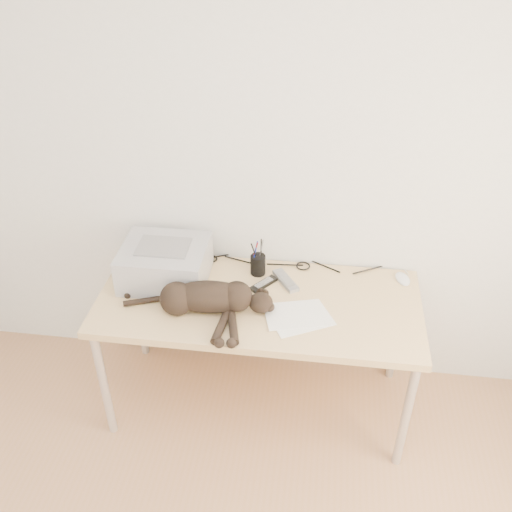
# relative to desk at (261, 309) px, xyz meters

# --- Properties ---
(wall_back) EXTENTS (3.50, 0.00, 3.50)m
(wall_back) POSITION_rel_desk_xyz_m (0.00, 0.27, 0.69)
(wall_back) COLOR white
(wall_back) RESTS_ON floor
(desk) EXTENTS (1.60, 0.70, 0.74)m
(desk) POSITION_rel_desk_xyz_m (0.00, 0.00, 0.00)
(desk) COLOR #DFB882
(desk) RESTS_ON floor
(printer) EXTENTS (0.44, 0.37, 0.20)m
(printer) POSITION_rel_desk_xyz_m (-0.50, 0.03, 0.23)
(printer) COLOR #A4A4A9
(printer) RESTS_ON desk
(papers) EXTENTS (0.36, 0.31, 0.01)m
(papers) POSITION_rel_desk_xyz_m (0.20, -0.19, 0.14)
(papers) COLOR white
(papers) RESTS_ON desk
(cat) EXTENTS (0.74, 0.34, 0.17)m
(cat) POSITION_rel_desk_xyz_m (-0.25, -0.20, 0.21)
(cat) COLOR black
(cat) RESTS_ON desk
(mug) EXTENTS (0.14, 0.14, 0.09)m
(mug) POSITION_rel_desk_xyz_m (-0.35, 0.15, 0.18)
(mug) COLOR white
(mug) RESTS_ON desk
(pen_cup) EXTENTS (0.08, 0.08, 0.20)m
(pen_cup) POSITION_rel_desk_xyz_m (-0.03, 0.14, 0.19)
(pen_cup) COLOR black
(pen_cup) RESTS_ON desk
(remote_grey) EXTENTS (0.15, 0.19, 0.02)m
(remote_grey) POSITION_rel_desk_xyz_m (0.12, 0.08, 0.14)
(remote_grey) COLOR gray
(remote_grey) RESTS_ON desk
(remote_black) EXTENTS (0.13, 0.15, 0.02)m
(remote_black) POSITION_rel_desk_xyz_m (0.01, 0.03, 0.14)
(remote_black) COLOR black
(remote_black) RESTS_ON desk
(mouse) EXTENTS (0.10, 0.13, 0.04)m
(mouse) POSITION_rel_desk_xyz_m (0.72, 0.18, 0.15)
(mouse) COLOR white
(mouse) RESTS_ON desk
(cable_tangle) EXTENTS (1.36, 0.08, 0.01)m
(cable_tangle) POSITION_rel_desk_xyz_m (0.00, 0.22, 0.14)
(cable_tangle) COLOR black
(cable_tangle) RESTS_ON desk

